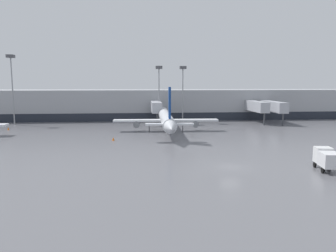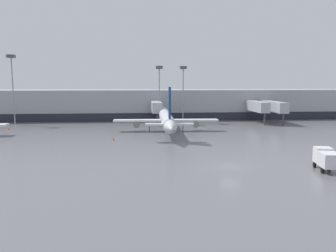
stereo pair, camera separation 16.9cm
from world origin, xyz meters
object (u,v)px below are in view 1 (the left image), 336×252
parked_jet_1 (166,118)px  traffic_cone_0 (8,128)px  apron_light_mast_3 (183,77)px  service_truck_0 (327,158)px  apron_light_mast_0 (159,77)px  traffic_cone_1 (113,139)px  apron_light_mast_1 (11,70)px

parked_jet_1 → traffic_cone_0: parked_jet_1 is taller
parked_jet_1 → apron_light_mast_3: size_ratio=2.44×
parked_jet_1 → service_truck_0: 40.19m
service_truck_0 → apron_light_mast_0: (-17.99, 52.65, 11.06)m
parked_jet_1 → apron_light_mast_0: (-0.50, 16.49, 9.63)m
apron_light_mast_0 → apron_light_mast_3: (6.87, 1.42, 0.04)m
traffic_cone_1 → apron_light_mast_1: apron_light_mast_1 is taller
traffic_cone_1 → apron_light_mast_0: size_ratio=0.04×
service_truck_0 → apron_light_mast_0: apron_light_mast_0 is taller
service_truck_0 → apron_light_mast_1: size_ratio=0.26×
apron_light_mast_0 → apron_light_mast_1: (-38.92, -0.86, 1.88)m
service_truck_0 → apron_light_mast_0: bearing=29.4°
apron_light_mast_3 → traffic_cone_1: bearing=-121.0°
apron_light_mast_3 → parked_jet_1: bearing=-109.6°
apron_light_mast_1 → apron_light_mast_3: apron_light_mast_1 is taller
apron_light_mast_1 → service_truck_0: bearing=-42.3°
apron_light_mast_3 → service_truck_0: bearing=-78.4°
traffic_cone_0 → apron_light_mast_3: bearing=15.7°
service_truck_0 → traffic_cone_0: size_ratio=7.23×
traffic_cone_1 → apron_light_mast_1: size_ratio=0.03×
apron_light_mast_1 → apron_light_mast_3: (45.79, 2.28, -1.84)m
apron_light_mast_3 → traffic_cone_0: bearing=-164.3°
traffic_cone_0 → traffic_cone_1: 31.14m
apron_light_mast_0 → apron_light_mast_1: bearing=-178.7°
apron_light_mast_0 → apron_light_mast_3: bearing=11.7°
traffic_cone_0 → apron_light_mast_3: (43.67, 12.31, 12.36)m
apron_light_mast_1 → traffic_cone_0: bearing=-78.0°
parked_jet_1 → apron_light_mast_0: 19.11m
service_truck_0 → traffic_cone_1: bearing=59.9°
traffic_cone_1 → apron_light_mast_3: 36.43m
traffic_cone_0 → traffic_cone_1: traffic_cone_0 is taller
parked_jet_1 → apron_light_mast_0: bearing=3.6°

